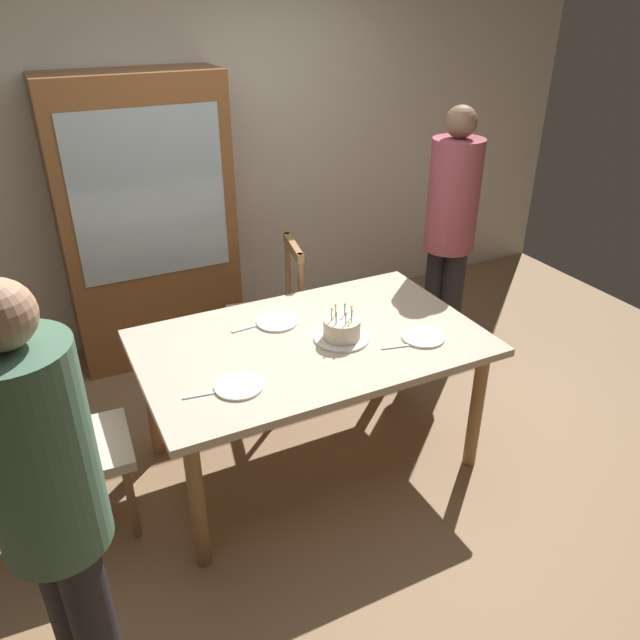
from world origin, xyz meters
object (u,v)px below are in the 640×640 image
at_px(plate_far_side, 277,322).
at_px(birthday_cake, 342,330).
at_px(dining_table, 311,353).
at_px(person_celebrant, 51,504).
at_px(chair_upholstered, 57,440).
at_px(china_cabinet, 147,224).
at_px(plate_near_celebrant, 239,386).
at_px(chair_spindle_back, 269,317).
at_px(person_guest, 450,226).
at_px(plate_near_guest, 423,337).

bearing_deg(plate_far_side, birthday_cake, -53.66).
xyz_separation_m(dining_table, person_celebrant, (-1.27, -0.87, 0.29)).
xyz_separation_m(chair_upholstered, china_cabinet, (0.80, 1.51, 0.42)).
xyz_separation_m(plate_near_celebrant, chair_spindle_back, (0.58, 1.09, -0.31)).
relative_size(plate_near_celebrant, person_guest, 0.13).
height_order(chair_spindle_back, person_guest, person_guest).
xyz_separation_m(plate_far_side, person_celebrant, (-1.19, -1.11, 0.21)).
xyz_separation_m(chair_spindle_back, person_guest, (1.14, -0.30, 0.53)).
xyz_separation_m(dining_table, plate_far_side, (-0.09, 0.24, 0.09)).
bearing_deg(person_celebrant, birthday_cake, 29.53).
xyz_separation_m(plate_far_side, chair_upholstered, (-1.16, -0.19, -0.23)).
relative_size(birthday_cake, person_celebrant, 0.16).
distance_m(chair_spindle_back, chair_upholstered, 1.57).
bearing_deg(plate_near_celebrant, plate_far_side, 51.16).
relative_size(dining_table, china_cabinet, 0.90).
distance_m(plate_near_guest, person_celebrant, 1.91).
height_order(birthday_cake, person_guest, person_guest).
height_order(chair_upholstered, person_celebrant, person_celebrant).
xyz_separation_m(dining_table, plate_near_celebrant, (-0.47, -0.24, 0.09)).
bearing_deg(chair_spindle_back, person_celebrant, -128.84).
xyz_separation_m(plate_far_side, chair_spindle_back, (0.19, 0.61, -0.31)).
bearing_deg(plate_near_celebrant, birthday_cake, 15.86).
xyz_separation_m(plate_near_celebrant, plate_far_side, (0.39, 0.48, 0.00)).
relative_size(plate_near_celebrant, plate_near_guest, 1.00).
distance_m(plate_near_celebrant, person_celebrant, 1.04).
distance_m(person_guest, china_cabinet, 1.98).
height_order(dining_table, chair_spindle_back, chair_spindle_back).
relative_size(birthday_cake, plate_far_side, 1.27).
distance_m(birthday_cake, plate_near_guest, 0.42).
height_order(plate_near_celebrant, plate_near_guest, same).
height_order(plate_near_celebrant, china_cabinet, china_cabinet).
xyz_separation_m(chair_spindle_back, person_celebrant, (-1.38, -1.71, 0.51)).
relative_size(person_celebrant, china_cabinet, 0.89).
height_order(plate_far_side, chair_spindle_back, chair_spindle_back).
bearing_deg(birthday_cake, chair_upholstered, 175.17).
distance_m(dining_table, china_cabinet, 1.64).
height_order(plate_near_celebrant, chair_upholstered, chair_upholstered).
distance_m(dining_table, person_celebrant, 1.57).
distance_m(dining_table, chair_spindle_back, 0.88).
height_order(dining_table, china_cabinet, china_cabinet).
height_order(plate_near_celebrant, plate_far_side, same).
bearing_deg(plate_near_guest, chair_upholstered, 170.63).
height_order(plate_far_side, person_celebrant, person_celebrant).
bearing_deg(chair_spindle_back, plate_far_side, -107.51).
height_order(birthday_cake, chair_upholstered, chair_upholstered).
height_order(plate_near_celebrant, person_celebrant, person_celebrant).
relative_size(plate_near_guest, china_cabinet, 0.12).
distance_m(chair_spindle_back, person_celebrant, 2.26).
relative_size(plate_far_side, person_celebrant, 0.13).
bearing_deg(dining_table, person_celebrant, -145.77).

